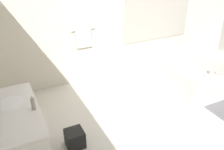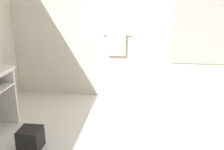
# 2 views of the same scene
# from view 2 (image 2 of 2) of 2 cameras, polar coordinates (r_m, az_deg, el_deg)

# --- Properties ---
(wall_back_with_blinds) EXTENTS (7.40, 0.13, 2.70)m
(wall_back_with_blinds) POSITION_cam_2_polar(r_m,az_deg,el_deg) (4.38, 5.85, 11.79)
(wall_back_with_blinds) COLOR silver
(wall_back_with_blinds) RESTS_ON ground_plane
(waste_bin) EXTENTS (0.26, 0.26, 0.26)m
(waste_bin) POSITION_cam_2_polar(r_m,az_deg,el_deg) (3.23, -18.11, -13.70)
(waste_bin) COLOR black
(waste_bin) RESTS_ON ground_plane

